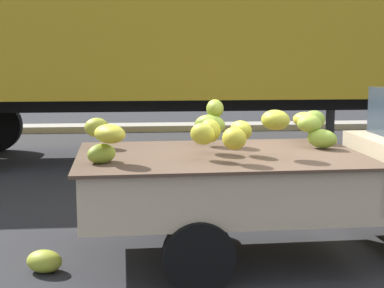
% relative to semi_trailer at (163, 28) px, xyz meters
% --- Properties ---
extents(ground, '(220.00, 220.00, 0.00)m').
position_rel_semi_trailer_xyz_m(ground, '(1.10, -5.87, -2.54)').
color(ground, '#28282B').
extents(curb_strip, '(80.00, 0.80, 0.16)m').
position_rel_semi_trailer_xyz_m(curb_strip, '(1.10, 4.28, -2.46)').
color(curb_strip, gray).
rests_on(curb_strip, ground).
extents(semi_trailer, '(12.01, 2.71, 3.95)m').
position_rel_semi_trailer_xyz_m(semi_trailer, '(0.00, 0.00, 0.00)').
color(semi_trailer, gold).
rests_on(semi_trailer, ground).
extents(fallen_banana_bunch_near_tailgate, '(0.44, 0.40, 0.21)m').
position_rel_semi_trailer_xyz_m(fallen_banana_bunch_near_tailgate, '(-1.40, -6.03, -2.43)').
color(fallen_banana_bunch_near_tailgate, '#A2AE31').
rests_on(fallen_banana_bunch_near_tailgate, ground).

